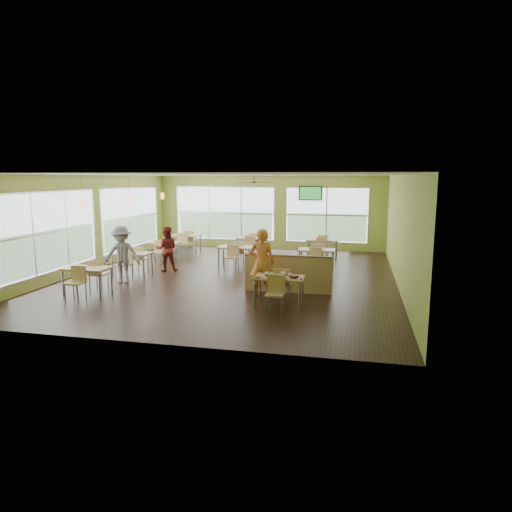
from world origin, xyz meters
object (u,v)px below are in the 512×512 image
main_table (279,281)px  food_basket (294,276)px  man_plaid (262,263)px  half_wall_divider (288,274)px

main_table → food_basket: (0.36, -0.03, 0.15)m
man_plaid → food_basket: 1.32m
man_plaid → half_wall_divider: bearing=-138.9°
man_plaid → food_basket: (0.97, -0.89, -0.12)m
man_plaid → food_basket: bearing=134.1°
food_basket → man_plaid: bearing=137.3°
half_wall_divider → man_plaid: bearing=-135.7°
half_wall_divider → man_plaid: man_plaid is taller
main_table → man_plaid: size_ratio=0.84×
half_wall_divider → man_plaid: size_ratio=1.32×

